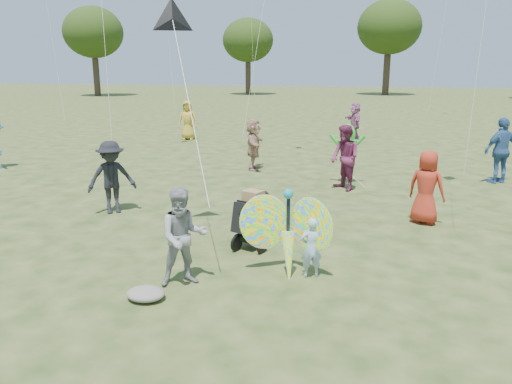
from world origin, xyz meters
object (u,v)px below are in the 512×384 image
child_girl (311,248)px  adult_man (183,237)px  crowd_b (112,177)px  crowd_j (355,120)px  crowd_d (254,144)px  jogging_stroller (255,214)px  crowd_c (501,150)px  alien_kite (347,151)px  crowd_a (426,187)px  crowd_g (188,120)px  butterfly_kite (288,234)px  crowd_e (345,158)px

child_girl → adult_man: (-1.86, -0.75, 0.28)m
crowd_b → crowd_j: size_ratio=1.00×
adult_man → crowd_b: crowd_b is taller
crowd_d → jogging_stroller: bearing=-175.1°
crowd_b → crowd_c: 10.82m
alien_kite → adult_man: bearing=-104.1°
crowd_a → jogging_stroller: 3.93m
crowd_c → alien_kite: (-4.31, -1.22, 0.02)m
adult_man → crowd_g: 15.99m
crowd_b → alien_kite: 6.59m
crowd_a → alien_kite: (-1.94, 3.35, 0.17)m
crowd_a → child_girl: bearing=84.0°
crowd_a → alien_kite: size_ratio=0.92×
jogging_stroller → butterfly_kite: butterfly_kite is taller
crowd_d → alien_kite: (3.09, -1.32, 0.14)m
child_girl → crowd_d: bearing=-94.1°
adult_man → crowd_c: 10.76m
crowd_e → alien_kite: crowd_e is taller
crowd_b → crowd_e: size_ratio=0.94×
adult_man → alien_kite: size_ratio=0.89×
adult_man → jogging_stroller: bearing=41.7°
crowd_c → butterfly_kite: size_ratio=1.10×
crowd_c → jogging_stroller: bearing=20.0°
crowd_c → alien_kite: crowd_c is taller
child_girl → crowd_c: crowd_c is taller
crowd_a → crowd_j: 13.20m
crowd_e → adult_man: bearing=-53.1°
jogging_stroller → alien_kite: 5.75m
crowd_g → butterfly_kite: 15.91m
adult_man → crowd_d: bearing=66.9°
jogging_stroller → alien_kite: (1.28, 5.60, 0.36)m
butterfly_kite → crowd_j: bearing=89.7°
crowd_j → butterfly_kite: (-0.08, -16.45, -0.14)m
crowd_d → butterfly_kite: (2.67, -8.12, -0.14)m
jogging_stroller → crowd_g: bearing=137.5°
crowd_a → crowd_d: bearing=-19.1°
crowd_j → alien_kite: 9.66m
jogging_stroller → crowd_j: bearing=107.2°
jogging_stroller → crowd_e: bearing=95.8°
crowd_j → alien_kite: (0.33, -9.66, 0.13)m
crowd_g → child_girl: bearing=-71.7°
crowd_c → crowd_e: 4.74m
crowd_a → crowd_g: (-9.72, 10.66, 0.10)m
crowd_g → jogging_stroller: crowd_g is taller
crowd_c → crowd_j: (-4.65, 8.44, -0.12)m
crowd_e → alien_kite: bearing=143.4°
child_girl → butterfly_kite: (-0.38, 0.01, 0.20)m
butterfly_kite → adult_man: bearing=-152.9°
crowd_c → crowd_g: size_ratio=1.07×
crowd_j → jogging_stroller: size_ratio=1.48×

